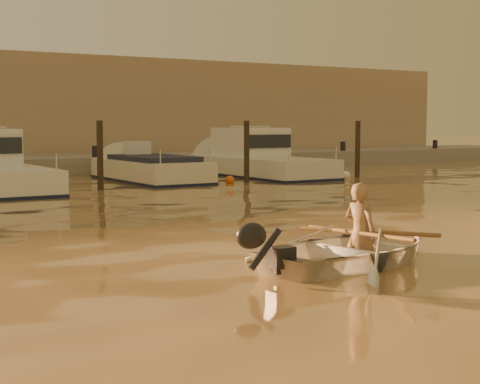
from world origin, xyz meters
TOP-DOWN VIEW (x-y plane):
  - dinghy at (-1.34, 1.34)m, footprint 3.52×2.82m
  - person at (-1.24, 1.36)m, footprint 0.43×0.57m
  - outboard_motor at (-2.81, 1.05)m, footprint 0.96×0.57m
  - oar_port at (-1.10, 1.39)m, footprint 0.88×1.95m
  - oar_starboard at (-1.29, 1.35)m, footprint 0.11×2.10m
  - moored_boat_3 at (2.40, 16.00)m, footprint 2.12×6.11m
  - moored_boat_4 at (6.76, 16.00)m, footprint 2.42×7.39m
  - piling_2 at (-0.20, 13.80)m, footprint 0.18×0.18m
  - piling_3 at (4.80, 13.80)m, footprint 0.18×0.18m
  - piling_4 at (9.50, 13.80)m, footprint 0.18×0.18m
  - fender_c at (-1.83, 12.75)m, footprint 0.30×0.30m
  - fender_d at (4.14, 13.77)m, footprint 0.30×0.30m
  - fender_e at (8.77, 13.54)m, footprint 0.30×0.30m
  - quay at (0.00, 21.50)m, footprint 52.00×4.00m

SIDE VIEW (x-z plane):
  - fender_c at x=-1.83m, z-range -0.05..0.25m
  - fender_d at x=4.14m, z-range -0.05..0.25m
  - fender_e at x=8.77m, z-range -0.05..0.25m
  - quay at x=0.00m, z-range -0.35..0.65m
  - dinghy at x=-1.34m, z-range -0.12..0.53m
  - moored_boat_3 at x=2.40m, z-range -0.25..0.70m
  - outboard_motor at x=-2.81m, z-range -0.07..0.63m
  - person at x=-1.24m, z-range -0.30..1.12m
  - oar_port at x=-1.10m, z-range 0.35..0.49m
  - oar_starboard at x=-1.29m, z-range 0.35..0.49m
  - moored_boat_4 at x=6.76m, z-range -0.25..1.50m
  - piling_2 at x=-0.20m, z-range -0.20..2.00m
  - piling_3 at x=4.80m, z-range -0.20..2.00m
  - piling_4 at x=9.50m, z-range -0.20..2.00m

